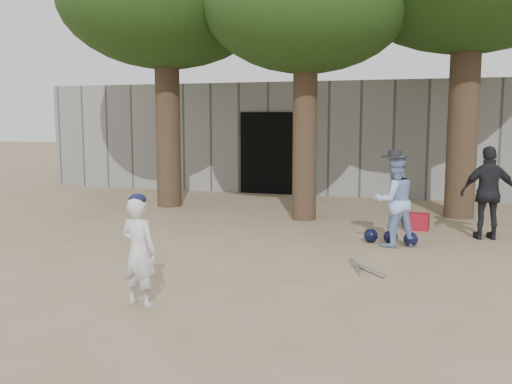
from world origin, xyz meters
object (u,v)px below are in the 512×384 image
(boy_player, at_px, (139,251))
(spectator_blue, at_px, (394,201))
(red_bag, at_px, (417,221))
(spectator_dark, at_px, (489,193))

(boy_player, bearing_deg, spectator_blue, -112.67)
(boy_player, distance_m, red_bag, 6.03)
(spectator_blue, distance_m, spectator_dark, 1.81)
(boy_player, bearing_deg, red_bag, -107.34)
(spectator_blue, height_order, spectator_dark, spectator_dark)
(red_bag, bearing_deg, spectator_blue, -101.65)
(red_bag, bearing_deg, spectator_dark, -23.84)
(boy_player, height_order, spectator_blue, spectator_blue)
(red_bag, bearing_deg, boy_player, -117.02)
(boy_player, height_order, spectator_dark, spectator_dark)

